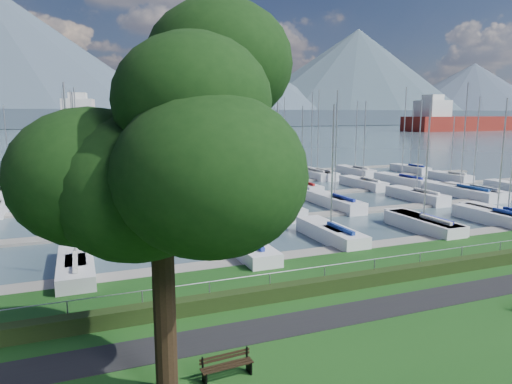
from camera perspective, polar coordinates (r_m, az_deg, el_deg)
path at (r=22.05m, az=14.85°, el=-13.90°), size 160.00×2.00×0.04m
water at (r=279.56m, az=-19.09°, el=7.29°), size 800.00×540.00×0.20m
hedge at (r=23.89m, az=11.14°, el=-10.99°), size 80.00×0.70×0.70m
fence at (r=23.93m, az=10.69°, el=-8.78°), size 80.00×0.04×0.04m
foothill at (r=349.37m, az=-19.67°, el=8.69°), size 900.00×80.00×12.00m
mountains at (r=425.92m, az=-19.34°, el=14.27°), size 1190.00×360.00×115.00m
docks at (r=47.62m, az=-6.17°, el=-1.18°), size 90.00×41.60×0.25m
bench_left at (r=16.33m, az=-3.69°, el=-20.85°), size 1.82×0.54×0.85m
tree at (r=13.46m, az=-9.96°, el=5.83°), size 8.93×8.53×12.76m
crane at (r=48.05m, az=-7.05°, el=5.58°), size 4.84×13.35×22.35m
cargo_ship_mid at (r=238.63m, az=-13.91°, el=8.17°), size 100.69×31.64×21.50m
cargo_ship_east at (r=282.90m, az=24.91°, el=7.77°), size 89.06×21.94×21.50m
sailboat_fleet at (r=49.69m, az=-7.03°, el=5.74°), size 74.40×49.79×13.52m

